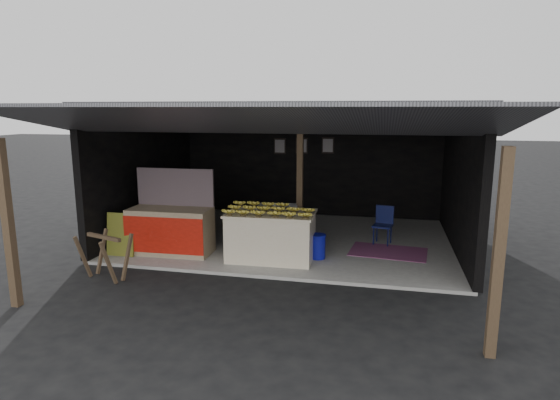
% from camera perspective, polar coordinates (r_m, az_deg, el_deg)
% --- Properties ---
extents(ground, '(80.00, 80.00, 0.00)m').
position_cam_1_polar(ground, '(8.23, -2.13, -9.58)').
color(ground, black).
rests_on(ground, ground).
extents(concrete_slab, '(7.00, 5.00, 0.06)m').
position_cam_1_polar(concrete_slab, '(10.54, 1.36, -4.75)').
color(concrete_slab, gray).
rests_on(concrete_slab, ground).
extents(shophouse, '(7.40, 7.29, 3.02)m').
position_cam_1_polar(shophouse, '(10.48, 1.76, 6.68)').
color(shophouse, black).
rests_on(shophouse, ground).
extents(banana_table, '(1.69, 1.07, 0.92)m').
position_cam_1_polar(banana_table, '(8.95, -1.10, -4.37)').
color(banana_table, white).
rests_on(banana_table, concrete_slab).
extents(banana_pile, '(1.56, 0.97, 0.18)m').
position_cam_1_polar(banana_pile, '(8.82, -1.12, -0.94)').
color(banana_pile, gold).
rests_on(banana_pile, banana_table).
extents(white_crate, '(0.84, 0.61, 0.88)m').
position_cam_1_polar(white_crate, '(9.71, -0.27, -3.23)').
color(white_crate, white).
rests_on(white_crate, concrete_slab).
extents(neighbor_stall, '(1.64, 0.77, 1.67)m').
position_cam_1_polar(neighbor_stall, '(9.56, -13.15, -3.40)').
color(neighbor_stall, '#998466').
rests_on(neighbor_stall, concrete_slab).
extents(green_signboard, '(0.57, 0.16, 0.85)m').
position_cam_1_polar(green_signboard, '(9.67, -18.89, -4.01)').
color(green_signboard, black).
rests_on(green_signboard, concrete_slab).
extents(sawhorse, '(0.88, 0.87, 0.79)m').
position_cam_1_polar(sawhorse, '(8.57, -20.59, -5.93)').
color(sawhorse, '#4D3A26').
rests_on(sawhorse, ground).
extents(water_barrel, '(0.30, 0.30, 0.44)m').
position_cam_1_polar(water_barrel, '(9.08, 4.60, -5.74)').
color(water_barrel, '#0D1195').
rests_on(water_barrel, concrete_slab).
extents(plastic_chair, '(0.45, 0.45, 0.81)m').
position_cam_1_polar(plastic_chair, '(10.22, 12.52, -2.59)').
color(plastic_chair, '#0B103C').
rests_on(plastic_chair, concrete_slab).
extents(magenta_rug, '(1.60, 1.15, 0.01)m').
position_cam_1_polar(magenta_rug, '(9.74, 13.06, -6.16)').
color(magenta_rug, '#6A1753').
rests_on(magenta_rug, concrete_slab).
extents(picture_frames, '(1.62, 0.04, 0.46)m').
position_cam_1_polar(picture_frames, '(12.56, 2.82, 6.62)').
color(picture_frames, black).
rests_on(picture_frames, shophouse).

